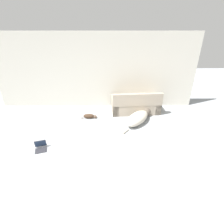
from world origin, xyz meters
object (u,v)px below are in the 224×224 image
dog (139,117)px  cat (90,116)px  couch (135,105)px  laptop_open (41,146)px

dog → cat: (-1.62, 0.26, -0.09)m
couch → dog: size_ratio=1.28×
couch → cat: 1.70m
couch → cat: bearing=13.7°
cat → laptop_open: (-1.10, -1.60, -0.00)m
couch → cat: couch is taller
cat → laptop_open: 1.94m
couch → laptop_open: size_ratio=4.87×
couch → cat: size_ratio=3.16×
cat → laptop_open: size_ratio=1.54×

